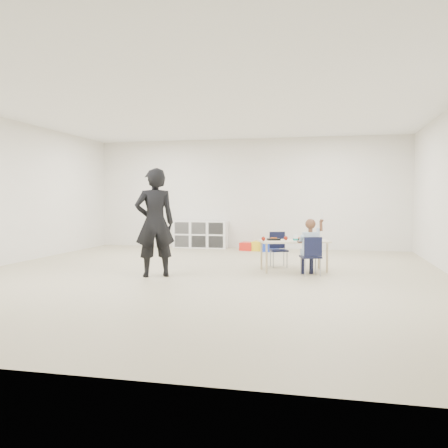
% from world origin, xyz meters
% --- Properties ---
extents(room, '(9.00, 9.02, 2.80)m').
position_xyz_m(room, '(0.00, 0.00, 1.40)').
color(room, '#B5AA8B').
rests_on(room, ground).
extents(table, '(1.30, 0.93, 0.54)m').
position_xyz_m(table, '(1.44, 0.81, 0.27)').
color(table, beige).
rests_on(table, ground).
extents(chair_near, '(0.39, 0.38, 0.65)m').
position_xyz_m(chair_near, '(1.75, 0.37, 0.32)').
color(chair_near, black).
rests_on(chair_near, ground).
extents(chair_far, '(0.39, 0.38, 0.65)m').
position_xyz_m(chair_far, '(1.13, 1.25, 0.32)').
color(chair_far, black).
rests_on(chair_far, ground).
extents(child, '(0.55, 0.55, 1.02)m').
position_xyz_m(child, '(1.75, 0.37, 0.51)').
color(child, '#9FB6D8').
rests_on(child, chair_near).
extents(lunch_tray_near, '(0.26, 0.22, 0.03)m').
position_xyz_m(lunch_tray_near, '(1.54, 0.87, 0.55)').
color(lunch_tray_near, black).
rests_on(lunch_tray_near, table).
extents(lunch_tray_far, '(0.26, 0.22, 0.03)m').
position_xyz_m(lunch_tray_far, '(1.09, 0.76, 0.55)').
color(lunch_tray_far, black).
rests_on(lunch_tray_far, table).
extents(milk_carton, '(0.09, 0.09, 0.10)m').
position_xyz_m(milk_carton, '(1.48, 0.71, 0.59)').
color(milk_carton, white).
rests_on(milk_carton, table).
extents(bread_roll, '(0.09, 0.09, 0.07)m').
position_xyz_m(bread_roll, '(1.73, 0.77, 0.57)').
color(bread_roll, tan).
rests_on(bread_roll, table).
extents(apple_near, '(0.07, 0.07, 0.07)m').
position_xyz_m(apple_near, '(1.30, 0.82, 0.58)').
color(apple_near, maroon).
rests_on(apple_near, table).
extents(apple_far, '(0.07, 0.07, 0.07)m').
position_xyz_m(apple_far, '(0.93, 0.60, 0.58)').
color(apple_far, maroon).
rests_on(apple_far, table).
extents(cubby_shelf, '(1.40, 0.40, 0.70)m').
position_xyz_m(cubby_shelf, '(-1.20, 4.28, 0.35)').
color(cubby_shelf, white).
rests_on(cubby_shelf, ground).
extents(adult, '(0.76, 0.67, 1.76)m').
position_xyz_m(adult, '(-0.72, -0.28, 0.88)').
color(adult, black).
rests_on(adult, ground).
extents(bin_red, '(0.37, 0.44, 0.20)m').
position_xyz_m(bin_red, '(0.09, 3.98, 0.10)').
color(bin_red, red).
rests_on(bin_red, ground).
extents(bin_yellow, '(0.43, 0.52, 0.23)m').
position_xyz_m(bin_yellow, '(0.41, 3.98, 0.11)').
color(bin_yellow, yellow).
rests_on(bin_yellow, ground).
extents(bin_blue, '(0.41, 0.50, 0.23)m').
position_xyz_m(bin_blue, '(0.65, 3.88, 0.11)').
color(bin_blue, '#1937BB').
rests_on(bin_blue, ground).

